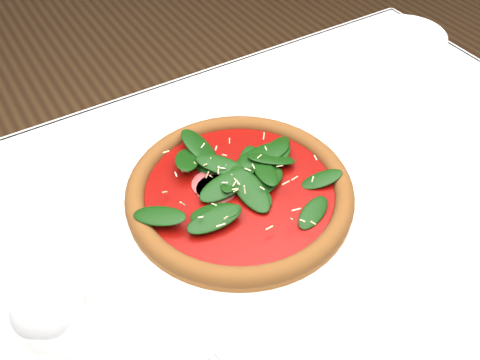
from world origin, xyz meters
TOP-DOWN VIEW (x-y plane):
  - dining_table at (0.00, 0.00)m, footprint 1.21×0.81m
  - plate at (0.02, 0.08)m, footprint 0.37×0.37m
  - pizza at (0.02, 0.08)m, footprint 0.38×0.38m
  - wine_glass at (-0.26, -0.05)m, footprint 0.07×0.07m
  - saucer_far at (0.54, 0.29)m, footprint 0.15×0.15m

SIDE VIEW (x-z plane):
  - dining_table at x=0.00m, z-range 0.27..1.02m
  - saucer_far at x=0.54m, z-range 0.75..0.76m
  - plate at x=0.02m, z-range 0.75..0.77m
  - pizza at x=0.02m, z-range 0.76..0.80m
  - wine_glass at x=-0.26m, z-range 0.79..0.96m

